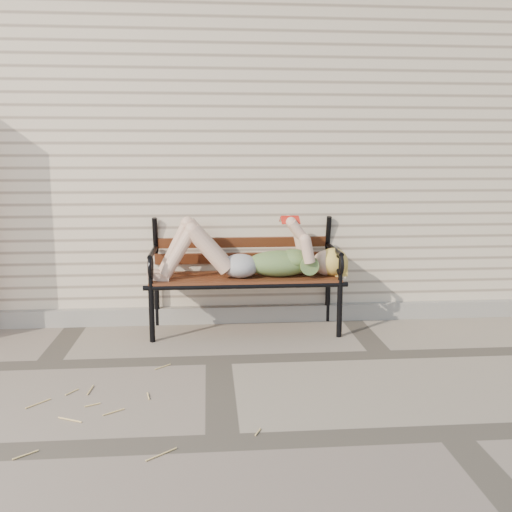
{
  "coord_description": "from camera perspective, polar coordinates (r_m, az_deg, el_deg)",
  "views": [
    {
      "loc": [
        -0.06,
        -4.05,
        1.5
      ],
      "look_at": [
        0.33,
        0.57,
        0.68
      ],
      "focal_mm": 40.0,
      "sensor_mm": 36.0,
      "label": 1
    }
  ],
  "objects": [
    {
      "name": "ground",
      "position": [
        4.32,
        -3.77,
        -10.31
      ],
      "size": [
        80.0,
        80.0,
        0.0
      ],
      "primitive_type": "plane",
      "color": "gray",
      "rests_on": "ground"
    },
    {
      "name": "foundation_strip",
      "position": [
        5.22,
        -3.99,
        -5.85
      ],
      "size": [
        8.0,
        0.1,
        0.15
      ],
      "primitive_type": "cube",
      "color": "gray",
      "rests_on": "ground"
    },
    {
      "name": "straw_scatter",
      "position": [
        3.44,
        -18.71,
        -16.28
      ],
      "size": [
        2.75,
        1.36,
        0.01
      ],
      "color": "#E7C370",
      "rests_on": "ground"
    },
    {
      "name": "house_wall",
      "position": [
        7.05,
        -4.39,
        9.97
      ],
      "size": [
        8.0,
        4.0,
        3.0
      ],
      "primitive_type": "cube",
      "color": "beige",
      "rests_on": "ground"
    },
    {
      "name": "reading_woman",
      "position": [
        4.81,
        -0.93,
        0.14
      ],
      "size": [
        1.66,
        0.38,
        0.52
      ],
      "color": "#0B454E",
      "rests_on": "ground"
    },
    {
      "name": "garden_bench",
      "position": [
        4.95,
        -1.2,
        -0.02
      ],
      "size": [
        1.76,
        0.7,
        1.14
      ],
      "color": "black",
      "rests_on": "ground"
    },
    {
      "name": "house_roof",
      "position": [
        7.25,
        -4.57,
        23.13
      ],
      "size": [
        8.3,
        4.3,
        0.3
      ],
      "primitive_type": "cube",
      "color": "#3F332D",
      "rests_on": "house_wall"
    }
  ]
}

